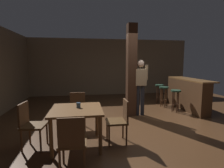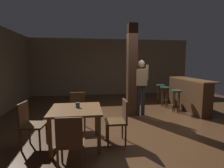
# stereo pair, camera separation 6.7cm
# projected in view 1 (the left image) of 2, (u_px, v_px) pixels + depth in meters

# --- Properties ---
(ground_plane) EXTENTS (10.80, 10.80, 0.00)m
(ground_plane) POSITION_uv_depth(u_px,v_px,m) (137.00, 124.00, 4.68)
(ground_plane) COLOR #422816
(wall_back) EXTENTS (8.00, 0.10, 2.80)m
(wall_back) POSITION_uv_depth(u_px,v_px,m) (111.00, 67.00, 8.91)
(wall_back) COLOR #756047
(wall_back) RESTS_ON ground_plane
(pillar) EXTENTS (0.28, 0.28, 2.80)m
(pillar) POSITION_uv_depth(u_px,v_px,m) (131.00, 71.00, 5.35)
(pillar) COLOR #382114
(pillar) RESTS_ON ground_plane
(dining_table) EXTENTS (0.99, 0.99, 0.76)m
(dining_table) POSITION_uv_depth(u_px,v_px,m) (77.00, 115.00, 3.45)
(dining_table) COLOR brown
(dining_table) RESTS_ON ground_plane
(chair_south) EXTENTS (0.43, 0.43, 0.89)m
(chair_south) POSITION_uv_depth(u_px,v_px,m) (72.00, 141.00, 2.59)
(chair_south) COLOR #4C3319
(chair_south) RESTS_ON ground_plane
(chair_north) EXTENTS (0.42, 0.42, 0.89)m
(chair_north) POSITION_uv_depth(u_px,v_px,m) (78.00, 109.00, 4.36)
(chair_north) COLOR #4C3319
(chair_north) RESTS_ON ground_plane
(chair_west) EXTENTS (0.47, 0.47, 0.89)m
(chair_west) POSITION_uv_depth(u_px,v_px,m) (30.00, 123.00, 3.35)
(chair_west) COLOR #4C3319
(chair_west) RESTS_ON ground_plane
(chair_east) EXTENTS (0.43, 0.43, 0.89)m
(chair_east) POSITION_uv_depth(u_px,v_px,m) (120.00, 119.00, 3.60)
(chair_east) COLOR #4C3319
(chair_east) RESTS_ON ground_plane
(napkin_cup) EXTENTS (0.08, 0.08, 0.10)m
(napkin_cup) POSITION_uv_depth(u_px,v_px,m) (78.00, 105.00, 3.49)
(napkin_cup) COLOR #33475B
(napkin_cup) RESTS_ON dining_table
(standing_person) EXTENTS (0.47, 0.21, 1.72)m
(standing_person) POSITION_uv_depth(u_px,v_px,m) (140.00, 84.00, 5.39)
(standing_person) COLOR tan
(standing_person) RESTS_ON ground_plane
(bar_counter) EXTENTS (0.56, 2.07, 1.08)m
(bar_counter) POSITION_uv_depth(u_px,v_px,m) (187.00, 94.00, 6.12)
(bar_counter) COLOR brown
(bar_counter) RESTS_ON ground_plane
(bar_stool_near) EXTENTS (0.33, 0.33, 0.74)m
(bar_stool_near) POSITION_uv_depth(u_px,v_px,m) (176.00, 96.00, 5.83)
(bar_stool_near) COLOR #1E3828
(bar_stool_near) RESTS_ON ground_plane
(bar_stool_mid) EXTENTS (0.34, 0.34, 0.75)m
(bar_stool_mid) POSITION_uv_depth(u_px,v_px,m) (164.00, 92.00, 6.51)
(bar_stool_mid) COLOR #1E3828
(bar_stool_mid) RESTS_ON ground_plane
(bar_stool_far) EXTENTS (0.33, 0.33, 0.77)m
(bar_stool_far) POSITION_uv_depth(u_px,v_px,m) (159.00, 90.00, 6.98)
(bar_stool_far) COLOR #1E3828
(bar_stool_far) RESTS_ON ground_plane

